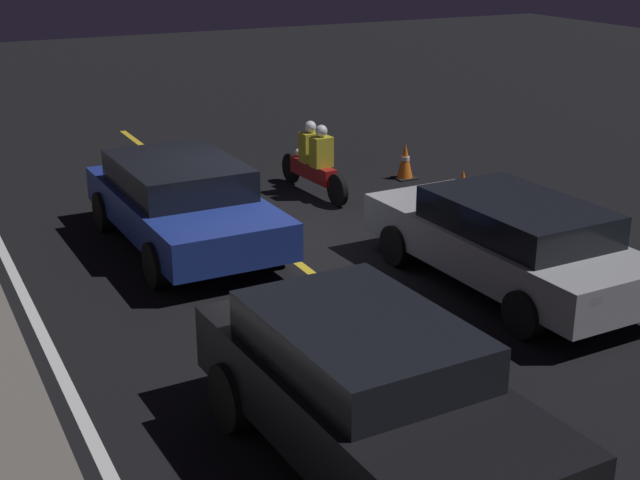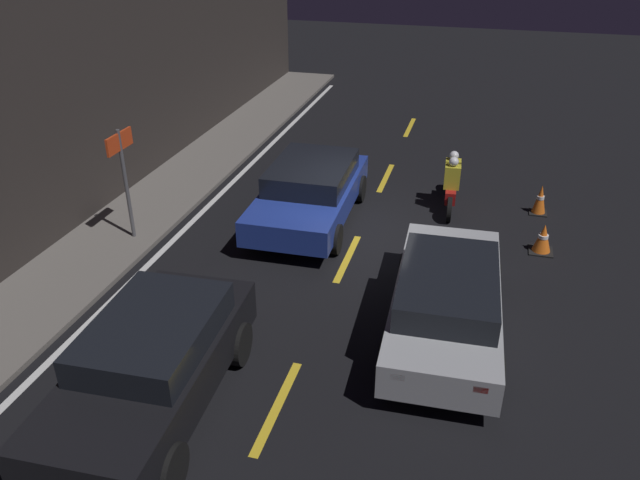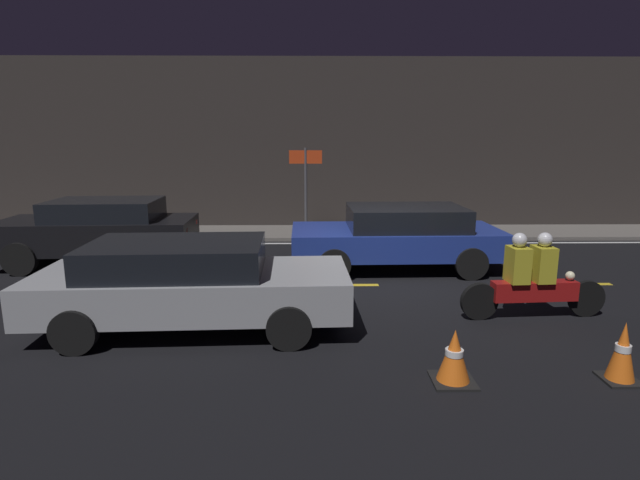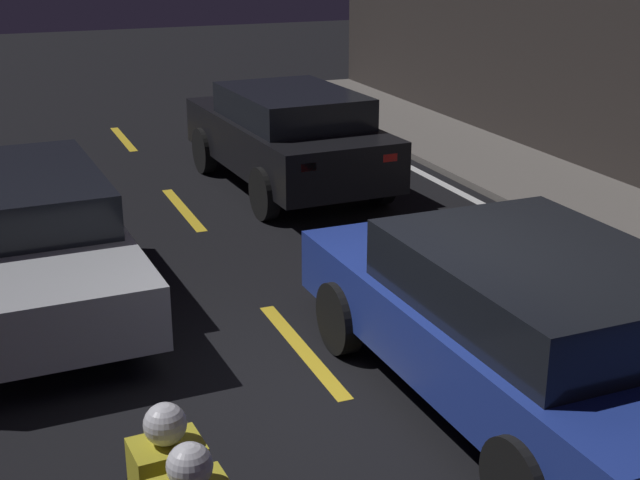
# 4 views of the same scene
# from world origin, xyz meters

# --- Properties ---
(ground_plane) EXTENTS (56.00, 56.00, 0.00)m
(ground_plane) POSITION_xyz_m (0.00, 0.00, 0.00)
(ground_plane) COLOR black
(lane_dash_a) EXTENTS (2.00, 0.14, 0.01)m
(lane_dash_a) POSITION_xyz_m (-10.00, 0.00, 0.00)
(lane_dash_a) COLOR gold
(lane_dash_a) RESTS_ON ground
(lane_dash_b) EXTENTS (2.00, 0.14, 0.01)m
(lane_dash_b) POSITION_xyz_m (-5.50, 0.00, 0.00)
(lane_dash_b) COLOR gold
(lane_dash_b) RESTS_ON ground
(lane_dash_c) EXTENTS (2.00, 0.14, 0.01)m
(lane_dash_c) POSITION_xyz_m (-1.00, 0.00, 0.00)
(lane_dash_c) COLOR gold
(lane_dash_c) RESTS_ON ground
(van_black) EXTENTS (4.20, 2.00, 1.45)m
(van_black) POSITION_xyz_m (-5.95, 1.66, 0.79)
(van_black) COLOR black
(van_black) RESTS_ON ground
(hatchback_silver) EXTENTS (4.55, 1.99, 1.30)m
(hatchback_silver) POSITION_xyz_m (-3.06, -2.15, 0.71)
(hatchback_silver) COLOR #9EA0A5
(hatchback_silver) RESTS_ON ground
(sedan_blue) EXTENTS (4.43, 2.11, 1.34)m
(sedan_blue) POSITION_xyz_m (0.56, 1.25, 0.73)
(sedan_blue) COLOR navy
(sedan_blue) RESTS_ON ground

